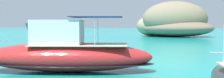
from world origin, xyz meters
TOP-DOWN VIEW (x-y plane):
  - islet_large at (0.06, 61.65)m, footprint 22.54×26.69m
  - motorboat_red at (2.99, 9.13)m, footprint 10.88×6.49m

SIDE VIEW (x-z plane):
  - motorboat_red at x=2.99m, z-range -0.60..2.67m
  - islet_large at x=0.06m, z-range -1.14..6.97m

